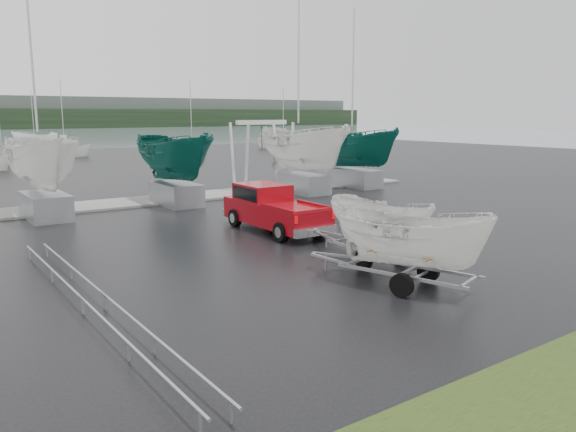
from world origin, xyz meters
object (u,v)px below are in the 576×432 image
(pickup_truck, at_px, (271,207))
(trailer_parked, at_px, (412,188))
(boat_hoist, at_px, (262,146))
(trailer_hitched, at_px, (381,182))

(pickup_truck, xyz_separation_m, trailer_parked, (-1.15, -8.27, 1.73))
(trailer_parked, bearing_deg, pickup_truck, 64.62)
(trailer_parked, distance_m, boat_hoist, 19.15)
(pickup_truck, xyz_separation_m, boat_hoist, (5.69, 9.62, 1.76))
(boat_hoist, bearing_deg, trailer_hitched, -110.22)
(pickup_truck, xyz_separation_m, trailer_hitched, (-0.10, -6.10, 1.59))
(pickup_truck, relative_size, boat_hoist, 1.28)
(pickup_truck, height_order, trailer_hitched, trailer_hitched)
(trailer_parked, xyz_separation_m, boat_hoist, (6.84, 17.89, 0.03))
(trailer_hitched, bearing_deg, pickup_truck, 90.00)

